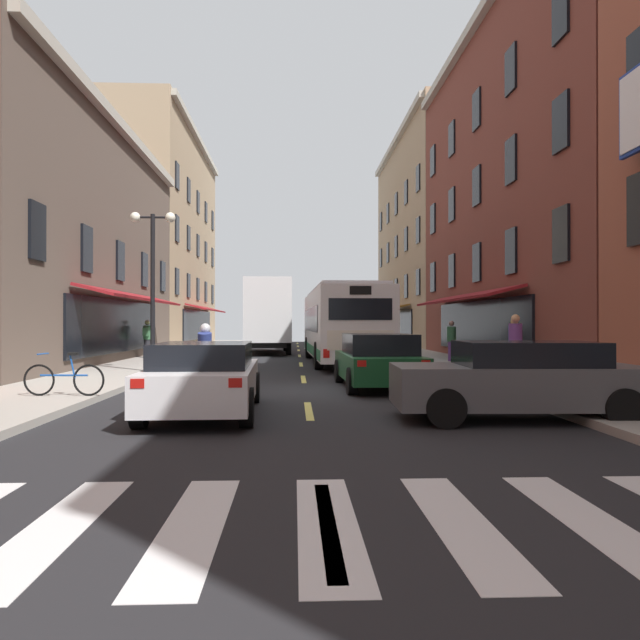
# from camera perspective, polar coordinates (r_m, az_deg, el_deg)

# --- Properties ---
(ground_plane) EXTENTS (34.80, 80.00, 0.10)m
(ground_plane) POSITION_cam_1_polar(r_m,az_deg,el_deg) (15.12, -1.39, -6.81)
(ground_plane) COLOR black
(lane_centre_dashes) EXTENTS (0.14, 73.90, 0.01)m
(lane_centre_dashes) POSITION_cam_1_polar(r_m,az_deg,el_deg) (14.86, -1.37, -6.71)
(lane_centre_dashes) COLOR #DBCC4C
(lane_centre_dashes) RESTS_ON ground
(crosswalk_near) EXTENTS (7.10, 2.80, 0.01)m
(crosswalk_near) POSITION_cam_1_polar(r_m,az_deg,el_deg) (5.29, 0.73, -18.54)
(crosswalk_near) COLOR silver
(crosswalk_near) RESTS_ON ground
(sidewalk_left) EXTENTS (3.00, 80.00, 0.14)m
(sidewalk_left) POSITION_cam_1_polar(r_m,az_deg,el_deg) (16.11, -22.99, -5.95)
(sidewalk_left) COLOR #A39E93
(sidewalk_left) RESTS_ON ground
(sidewalk_right) EXTENTS (3.00, 80.00, 0.14)m
(sidewalk_right) POSITION_cam_1_polar(r_m,az_deg,el_deg) (16.32, 19.92, -5.89)
(sidewalk_right) COLOR #A39E93
(sidewalk_right) RESTS_ON ground
(transit_bus) EXTENTS (2.87, 11.76, 3.08)m
(transit_bus) POSITION_cam_1_polar(r_m,az_deg,el_deg) (25.27, 2.02, -0.41)
(transit_bus) COLOR white
(transit_bus) RESTS_ON ground
(box_truck) EXTENTS (2.76, 8.11, 3.98)m
(box_truck) POSITION_cam_1_polar(r_m,az_deg,el_deg) (33.68, -4.95, 0.38)
(box_truck) COLOR #B21E19
(box_truck) RESTS_ON ground
(sedan_near) EXTENTS (1.99, 4.45, 1.31)m
(sedan_near) POSITION_cam_1_polar(r_m,az_deg,el_deg) (11.29, -10.80, -5.30)
(sedan_near) COLOR silver
(sedan_near) RESTS_ON ground
(sedan_mid) EXTENTS (2.01, 4.40, 1.39)m
(sedan_mid) POSITION_cam_1_polar(r_m,az_deg,el_deg) (15.62, 5.48, -3.82)
(sedan_mid) COLOR #144723
(sedan_mid) RESTS_ON ground
(sedan_far) EXTENTS (4.29, 2.06, 1.35)m
(sedan_far) POSITION_cam_1_polar(r_m,az_deg,el_deg) (11.00, 18.24, -5.32)
(sedan_far) COLOR #515154
(sedan_far) RESTS_ON ground
(sedan_rear) EXTENTS (2.00, 4.78, 1.33)m
(sedan_rear) POSITION_cam_1_polar(r_m,az_deg,el_deg) (43.13, -4.21, -1.62)
(sedan_rear) COLOR navy
(sedan_rear) RESTS_ON ground
(motorcycle_rider) EXTENTS (0.62, 2.07, 1.66)m
(motorcycle_rider) POSITION_cam_1_polar(r_m,az_deg,el_deg) (15.31, -10.73, -3.87)
(motorcycle_rider) COLOR black
(motorcycle_rider) RESTS_ON ground
(bicycle_near) EXTENTS (1.71, 0.48, 0.91)m
(bicycle_near) POSITION_cam_1_polar(r_m,az_deg,el_deg) (13.84, -22.90, -5.09)
(bicycle_near) COLOR black
(bicycle_near) RESTS_ON sidewalk_left
(pedestrian_near) EXTENTS (0.36, 0.50, 1.66)m
(pedestrian_near) POSITION_cam_1_polar(r_m,az_deg,el_deg) (28.10, -15.93, -1.61)
(pedestrian_near) COLOR black
(pedestrian_near) RESTS_ON sidewalk_left
(pedestrian_mid) EXTENTS (0.36, 0.36, 1.62)m
(pedestrian_mid) POSITION_cam_1_polar(r_m,az_deg,el_deg) (25.02, 12.25, -1.89)
(pedestrian_mid) COLOR #66387F
(pedestrian_mid) RESTS_ON sidewalk_right
(pedestrian_far) EXTENTS (0.36, 0.36, 1.68)m
(pedestrian_far) POSITION_cam_1_polar(r_m,az_deg,el_deg) (19.31, 17.79, -2.26)
(pedestrian_far) COLOR #66387F
(pedestrian_far) RESTS_ON sidewalk_right
(pedestrian_rear) EXTENTS (0.36, 0.36, 1.77)m
(pedestrian_rear) POSITION_cam_1_polar(r_m,az_deg,el_deg) (17.53, 17.89, -2.28)
(pedestrian_rear) COLOR maroon
(pedestrian_rear) RESTS_ON sidewalk_right
(street_lamp_twin) EXTENTS (1.42, 0.32, 5.04)m
(street_lamp_twin) POSITION_cam_1_polar(r_m,az_deg,el_deg) (19.96, -15.44, 3.37)
(street_lamp_twin) COLOR black
(street_lamp_twin) RESTS_ON sidewalk_left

